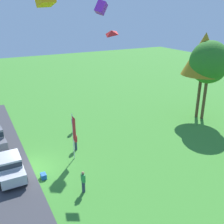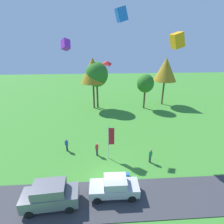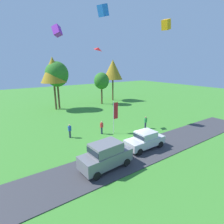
% 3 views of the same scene
% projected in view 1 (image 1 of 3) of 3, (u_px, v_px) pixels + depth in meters
% --- Properties ---
extents(ground_plane, '(120.00, 120.00, 0.00)m').
position_uv_depth(ground_plane, '(32.00, 168.00, 21.87)').
color(ground_plane, '#3D842D').
extents(pavement_strip, '(36.00, 4.40, 0.06)m').
position_uv_depth(pavement_strip, '(4.00, 175.00, 20.90)').
color(pavement_strip, '#38383D').
rests_on(pavement_strip, ground).
extents(car_sedan_mid_row, '(4.41, 1.97, 1.84)m').
position_uv_depth(car_sedan_mid_row, '(10.00, 165.00, 20.40)').
color(car_sedan_mid_row, '#B7B7BC').
rests_on(car_sedan_mid_row, ground).
extents(person_watching_sky, '(0.36, 0.24, 1.71)m').
position_uv_depth(person_watching_sky, '(76.00, 141.00, 24.51)').
color(person_watching_sky, '#2D334C').
rests_on(person_watching_sky, ground).
extents(person_on_lawn, '(0.36, 0.24, 1.71)m').
position_uv_depth(person_on_lawn, '(73.00, 125.00, 28.18)').
color(person_on_lawn, '#2D334C').
rests_on(person_on_lawn, ground).
extents(person_beside_suv, '(0.36, 0.24, 1.71)m').
position_uv_depth(person_beside_suv, '(83.00, 182.00, 18.73)').
color(person_beside_suv, '#2D334C').
rests_on(person_beside_suv, ground).
extents(tree_left_of_center, '(4.79, 4.79, 10.12)m').
position_uv_depth(tree_left_of_center, '(204.00, 54.00, 29.90)').
color(tree_left_of_center, brown).
rests_on(tree_left_of_center, ground).
extents(tree_right_of_center, '(4.41, 4.41, 9.31)m').
position_uv_depth(tree_right_of_center, '(209.00, 62.00, 29.68)').
color(tree_right_of_center, brown).
rests_on(tree_right_of_center, ground).
extents(flag_banner, '(0.71, 0.08, 4.27)m').
position_uv_depth(flag_banner, '(74.00, 132.00, 22.23)').
color(flag_banner, silver).
rests_on(flag_banner, ground).
extents(cooler_box, '(0.56, 0.40, 0.40)m').
position_uv_depth(cooler_box, '(43.00, 176.00, 20.52)').
color(cooler_box, blue).
rests_on(cooler_box, ground).
extents(kite_diamond_high_right, '(1.29, 1.34, 0.61)m').
position_uv_depth(kite_diamond_high_right, '(111.00, 33.00, 21.09)').
color(kite_diamond_high_right, red).
extents(kite_box_low_drifter, '(1.20, 1.55, 1.54)m').
position_uv_depth(kite_box_low_drifter, '(101.00, 8.00, 25.04)').
color(kite_box_low_drifter, purple).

